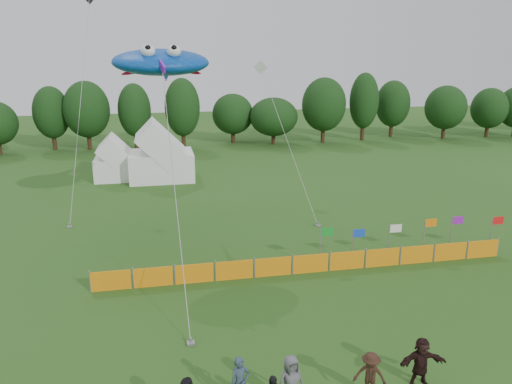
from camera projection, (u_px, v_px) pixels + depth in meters
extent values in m
plane|color=#234C16|center=(290.00, 380.00, 17.49)|extent=(160.00, 160.00, 0.00)
cylinder|color=#382314|center=(54.00, 139.00, 57.72)|extent=(0.50, 0.50, 2.38)
ellipsoid|color=black|center=(51.00, 112.00, 56.87)|extent=(4.09, 4.09, 5.35)
cylinder|color=#382314|center=(89.00, 139.00, 57.67)|extent=(0.50, 0.50, 2.57)
ellipsoid|color=black|center=(86.00, 109.00, 56.75)|extent=(5.20, 5.20, 5.79)
cylinder|color=#382314|center=(136.00, 138.00, 58.64)|extent=(0.50, 0.50, 2.46)
ellipsoid|color=black|center=(134.00, 110.00, 57.76)|extent=(3.78, 3.78, 5.55)
cylinder|color=#382314|center=(184.00, 137.00, 58.33)|extent=(0.50, 0.50, 2.66)
ellipsoid|color=black|center=(182.00, 107.00, 57.38)|extent=(4.05, 4.05, 5.99)
cylinder|color=#382314|center=(233.00, 135.00, 62.08)|extent=(0.50, 0.50, 1.98)
ellipsoid|color=black|center=(233.00, 114.00, 61.37)|extent=(5.06, 5.06, 4.46)
cylinder|color=#382314|center=(273.00, 137.00, 61.14)|extent=(0.50, 0.50, 1.86)
ellipsoid|color=black|center=(274.00, 117.00, 60.48)|extent=(5.86, 5.86, 4.18)
cylinder|color=#382314|center=(323.00, 132.00, 62.06)|extent=(0.50, 0.50, 2.62)
ellipsoid|color=black|center=(324.00, 104.00, 61.12)|extent=(5.41, 5.41, 5.89)
cylinder|color=#382314|center=(362.00, 129.00, 63.67)|extent=(0.50, 0.50, 2.78)
ellipsoid|color=black|center=(364.00, 101.00, 62.67)|extent=(3.67, 3.67, 6.26)
cylinder|color=#382314|center=(391.00, 128.00, 66.43)|extent=(0.50, 0.50, 2.42)
ellipsoid|color=black|center=(393.00, 104.00, 65.57)|extent=(4.46, 4.46, 5.44)
cylinder|color=#382314|center=(443.00, 130.00, 65.01)|extent=(0.50, 0.50, 2.24)
ellipsoid|color=black|center=(446.00, 107.00, 64.21)|extent=(5.26, 5.26, 5.03)
cylinder|color=#382314|center=(487.00, 129.00, 66.27)|extent=(0.50, 0.50, 2.10)
ellipsoid|color=black|center=(490.00, 108.00, 65.52)|extent=(4.74, 4.74, 4.73)
cube|color=white|center=(116.00, 168.00, 44.62)|extent=(3.54, 3.54, 1.95)
cube|color=white|center=(162.00, 166.00, 44.46)|extent=(5.57, 4.45, 2.45)
cube|color=orange|center=(111.00, 281.00, 23.91)|extent=(1.90, 0.06, 1.00)
cube|color=orange|center=(153.00, 277.00, 24.29)|extent=(1.90, 0.06, 1.00)
cube|color=orange|center=(194.00, 274.00, 24.67)|extent=(1.90, 0.06, 1.00)
cube|color=orange|center=(234.00, 270.00, 25.06)|extent=(1.90, 0.06, 1.00)
cube|color=orange|center=(273.00, 267.00, 25.44)|extent=(1.90, 0.06, 1.00)
cube|color=orange|center=(310.00, 264.00, 25.82)|extent=(1.90, 0.06, 1.00)
cube|color=orange|center=(347.00, 261.00, 26.20)|extent=(1.90, 0.06, 1.00)
cube|color=orange|center=(382.00, 258.00, 26.58)|extent=(1.90, 0.06, 1.00)
cube|color=orange|center=(417.00, 255.00, 26.96)|extent=(1.90, 0.06, 1.00)
cube|color=orange|center=(450.00, 252.00, 27.35)|extent=(1.90, 0.06, 1.00)
cube|color=orange|center=(483.00, 249.00, 27.73)|extent=(1.90, 0.06, 1.00)
cylinder|color=gray|center=(320.00, 248.00, 26.22)|extent=(0.06, 0.06, 2.24)
cube|color=#148C26|center=(327.00, 232.00, 26.04)|extent=(0.70, 0.02, 0.45)
cylinder|color=gray|center=(352.00, 246.00, 27.12)|extent=(0.06, 0.06, 1.83)
cube|color=blue|center=(359.00, 233.00, 27.00)|extent=(0.70, 0.02, 0.45)
cylinder|color=gray|center=(389.00, 243.00, 27.21)|extent=(0.06, 0.06, 2.06)
cube|color=white|center=(396.00, 228.00, 27.06)|extent=(0.70, 0.02, 0.45)
cylinder|color=gray|center=(424.00, 239.00, 27.44)|extent=(0.06, 0.06, 2.29)
cube|color=orange|center=(431.00, 223.00, 27.25)|extent=(0.70, 0.02, 0.45)
cylinder|color=gray|center=(451.00, 234.00, 28.35)|extent=(0.06, 0.06, 2.12)
cube|color=purple|center=(458.00, 220.00, 28.19)|extent=(0.70, 0.02, 0.45)
cylinder|color=gray|center=(490.00, 236.00, 28.02)|extent=(0.06, 0.06, 2.21)
cube|color=red|center=(498.00, 221.00, 27.85)|extent=(0.70, 0.02, 0.45)
imported|color=#2F3F4F|center=(240.00, 383.00, 15.99)|extent=(0.71, 0.53, 1.77)
imported|color=#321D14|center=(370.00, 376.00, 16.37)|extent=(1.27, 1.09, 1.70)
imported|color=#55545A|center=(291.00, 382.00, 15.96)|extent=(1.02, 0.78, 1.85)
imported|color=black|center=(421.00, 362.00, 17.04)|extent=(1.68, 0.60, 1.79)
ellipsoid|color=blue|center=(161.00, 62.00, 27.04)|extent=(5.89, 4.86, 1.85)
sphere|color=white|center=(148.00, 51.00, 25.67)|extent=(0.74, 0.74, 0.74)
sphere|color=white|center=(174.00, 51.00, 25.93)|extent=(0.74, 0.74, 0.74)
ellipsoid|color=red|center=(135.00, 71.00, 27.07)|extent=(1.55, 0.68, 0.24)
ellipsoid|color=red|center=(187.00, 71.00, 27.60)|extent=(1.55, 0.68, 0.24)
cube|color=purple|center=(162.00, 67.00, 25.18)|extent=(0.37, 0.96, 0.70)
cylinder|color=#A5A5A5|center=(175.00, 189.00, 22.55)|extent=(0.43, 9.29, 10.25)
cube|color=gray|center=(191.00, 343.00, 19.61)|extent=(0.30, 0.30, 0.10)
cube|color=silver|center=(261.00, 67.00, 39.72)|extent=(1.14, 0.32, 1.14)
cylinder|color=#A5A5A5|center=(287.00, 139.00, 36.25)|extent=(1.69, 10.59, 9.84)
cube|color=gray|center=(318.00, 226.00, 32.76)|extent=(0.30, 0.30, 0.10)
cylinder|color=#A5A5A5|center=(80.00, 104.00, 35.31)|extent=(1.46, 9.95, 14.94)
cube|color=gray|center=(70.00, 227.00, 32.53)|extent=(0.30, 0.30, 0.10)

